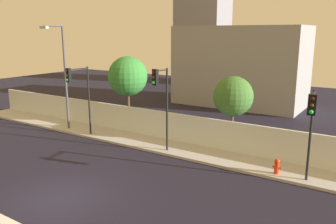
{
  "coord_description": "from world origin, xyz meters",
  "views": [
    {
      "loc": [
        11.58,
        -9.13,
        7.04
      ],
      "look_at": [
        1.4,
        6.5,
        2.79
      ],
      "focal_mm": 37.38,
      "sensor_mm": 36.0,
      "label": 1
    }
  ],
  "objects_px": {
    "street_lamp_curbside": "(63,70)",
    "fire_hydrant": "(277,166)",
    "traffic_light_center": "(78,86)",
    "traffic_light_left": "(161,92)",
    "traffic_light_right": "(311,118)",
    "roadside_tree_leftmost": "(128,76)",
    "roadside_tree_midleft": "(233,96)"
  },
  "relations": [
    {
      "from": "street_lamp_curbside",
      "to": "fire_hydrant",
      "type": "relative_size",
      "value": 9.48
    },
    {
      "from": "traffic_light_center",
      "to": "fire_hydrant",
      "type": "distance_m",
      "value": 13.41
    },
    {
      "from": "traffic_light_left",
      "to": "traffic_light_center",
      "type": "relative_size",
      "value": 1.05
    },
    {
      "from": "traffic_light_right",
      "to": "street_lamp_curbside",
      "type": "height_order",
      "value": "street_lamp_curbside"
    },
    {
      "from": "traffic_light_center",
      "to": "roadside_tree_leftmost",
      "type": "bearing_deg",
      "value": 76.93
    },
    {
      "from": "traffic_light_right",
      "to": "roadside_tree_leftmost",
      "type": "relative_size",
      "value": 0.82
    },
    {
      "from": "roadside_tree_leftmost",
      "to": "street_lamp_curbside",
      "type": "bearing_deg",
      "value": -135.23
    },
    {
      "from": "traffic_light_left",
      "to": "fire_hydrant",
      "type": "bearing_deg",
      "value": 3.83
    },
    {
      "from": "traffic_light_center",
      "to": "roadside_tree_leftmost",
      "type": "distance_m",
      "value": 4.12
    },
    {
      "from": "traffic_light_center",
      "to": "roadside_tree_midleft",
      "type": "bearing_deg",
      "value": 23.4
    },
    {
      "from": "traffic_light_right",
      "to": "fire_hydrant",
      "type": "height_order",
      "value": "traffic_light_right"
    },
    {
      "from": "fire_hydrant",
      "to": "roadside_tree_midleft",
      "type": "bearing_deg",
      "value": 139.61
    },
    {
      "from": "roadside_tree_leftmost",
      "to": "roadside_tree_midleft",
      "type": "distance_m",
      "value": 8.35
    },
    {
      "from": "traffic_light_right",
      "to": "roadside_tree_leftmost",
      "type": "distance_m",
      "value": 14.21
    },
    {
      "from": "street_lamp_curbside",
      "to": "traffic_light_center",
      "type": "bearing_deg",
      "value": -18.56
    },
    {
      "from": "traffic_light_center",
      "to": "street_lamp_curbside",
      "type": "xyz_separation_m",
      "value": [
        -2.32,
        0.78,
        0.87
      ]
    },
    {
      "from": "roadside_tree_leftmost",
      "to": "roadside_tree_midleft",
      "type": "bearing_deg",
      "value": 0.0
    },
    {
      "from": "fire_hydrant",
      "to": "roadside_tree_midleft",
      "type": "distance_m",
      "value": 5.64
    },
    {
      "from": "fire_hydrant",
      "to": "roadside_tree_leftmost",
      "type": "xyz_separation_m",
      "value": [
        -12.12,
        3.23,
        3.32
      ]
    },
    {
      "from": "traffic_light_center",
      "to": "roadside_tree_midleft",
      "type": "distance_m",
      "value": 10.08
    },
    {
      "from": "roadside_tree_midleft",
      "to": "traffic_light_center",
      "type": "bearing_deg",
      "value": -156.6
    },
    {
      "from": "traffic_light_right",
      "to": "roadside_tree_midleft",
      "type": "distance_m",
      "value": 6.63
    },
    {
      "from": "traffic_light_left",
      "to": "street_lamp_curbside",
      "type": "height_order",
      "value": "street_lamp_curbside"
    },
    {
      "from": "traffic_light_center",
      "to": "fire_hydrant",
      "type": "xyz_separation_m",
      "value": [
        13.05,
        0.77,
        -3.01
      ]
    },
    {
      "from": "traffic_light_center",
      "to": "roadside_tree_midleft",
      "type": "xyz_separation_m",
      "value": [
        9.25,
        4.0,
        -0.37
      ]
    },
    {
      "from": "traffic_light_left",
      "to": "roadside_tree_leftmost",
      "type": "xyz_separation_m",
      "value": [
        -5.45,
        3.68,
        0.18
      ]
    },
    {
      "from": "street_lamp_curbside",
      "to": "roadside_tree_midleft",
      "type": "relative_size",
      "value": 1.65
    },
    {
      "from": "traffic_light_right",
      "to": "traffic_light_center",
      "type": "bearing_deg",
      "value": -179.77
    },
    {
      "from": "traffic_light_left",
      "to": "street_lamp_curbside",
      "type": "distance_m",
      "value": 8.74
    },
    {
      "from": "roadside_tree_leftmost",
      "to": "roadside_tree_midleft",
      "type": "relative_size",
      "value": 1.2
    },
    {
      "from": "street_lamp_curbside",
      "to": "fire_hydrant",
      "type": "bearing_deg",
      "value": -0.03
    },
    {
      "from": "traffic_light_left",
      "to": "roadside_tree_midleft",
      "type": "relative_size",
      "value": 1.1
    }
  ]
}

